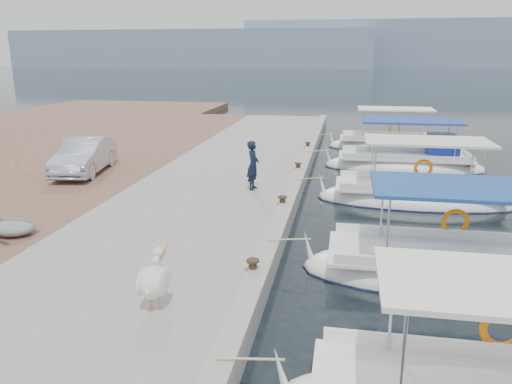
# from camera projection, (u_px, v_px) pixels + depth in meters

# --- Properties ---
(ground) EXTENTS (400.00, 400.00, 0.00)m
(ground) POSITION_uv_depth(u_px,v_px,m) (288.00, 239.00, 14.11)
(ground) COLOR black
(ground) RESTS_ON ground
(concrete_quay) EXTENTS (6.00, 40.00, 0.50)m
(concrete_quay) POSITION_uv_depth(u_px,v_px,m) (226.00, 183.00, 19.29)
(concrete_quay) COLOR gray
(concrete_quay) RESTS_ON ground
(quay_curb) EXTENTS (0.44, 40.00, 0.12)m
(quay_curb) POSITION_uv_depth(u_px,v_px,m) (298.00, 178.00, 18.74)
(quay_curb) COLOR gray
(quay_curb) RESTS_ON concrete_quay
(cobblestone_strip) EXTENTS (4.00, 40.00, 0.50)m
(cobblestone_strip) POSITION_uv_depth(u_px,v_px,m) (105.00, 177.00, 20.15)
(cobblestone_strip) COLOR brown
(cobblestone_strip) RESTS_ON ground
(distant_hills) EXTENTS (330.00, 60.00, 18.00)m
(distant_hills) POSITION_uv_depth(u_px,v_px,m) (421.00, 48.00, 198.14)
(distant_hills) COLOR #7588A2
(distant_hills) RESTS_ON ground
(fishing_caique_b) EXTENTS (6.81, 2.57, 2.83)m
(fishing_caique_b) POSITION_uv_depth(u_px,v_px,m) (448.00, 273.00, 11.64)
(fishing_caique_b) COLOR white
(fishing_caique_b) RESTS_ON ground
(fishing_caique_c) EXTENTS (6.96, 2.44, 2.83)m
(fishing_caique_c) POSITION_uv_depth(u_px,v_px,m) (417.00, 199.00, 17.59)
(fishing_caique_c) COLOR white
(fishing_caique_c) RESTS_ON ground
(fishing_caique_d) EXTENTS (7.16, 2.49, 2.83)m
(fishing_caique_d) POSITION_uv_depth(u_px,v_px,m) (406.00, 165.00, 22.71)
(fishing_caique_d) COLOR white
(fishing_caique_d) RESTS_ON ground
(fishing_caique_e) EXTENTS (6.67, 2.31, 2.83)m
(fishing_caique_e) POSITION_uv_depth(u_px,v_px,m) (390.00, 146.00, 27.60)
(fishing_caique_e) COLOR white
(fishing_caique_e) RESTS_ON ground
(mooring_bollards) EXTENTS (0.28, 20.28, 0.33)m
(mooring_bollards) POSITION_uv_depth(u_px,v_px,m) (282.00, 200.00, 15.40)
(mooring_bollards) COLOR black
(mooring_bollards) RESTS_ON concrete_quay
(pelican) EXTENTS (0.52, 1.35, 1.05)m
(pelican) POSITION_uv_depth(u_px,v_px,m) (154.00, 280.00, 9.17)
(pelican) COLOR tan
(pelican) RESTS_ON concrete_quay
(fisherman) EXTENTS (0.43, 0.63, 1.70)m
(fisherman) POSITION_uv_depth(u_px,v_px,m) (253.00, 165.00, 17.20)
(fisherman) COLOR black
(fisherman) RESTS_ON concrete_quay
(parked_car) EXTENTS (2.07, 4.28, 1.35)m
(parked_car) POSITION_uv_depth(u_px,v_px,m) (84.00, 156.00, 19.63)
(parked_car) COLOR #B3BBCD
(parked_car) RESTS_ON cobblestone_strip
(tarp_bundle) EXTENTS (1.10, 0.90, 0.40)m
(tarp_bundle) POSITION_uv_depth(u_px,v_px,m) (14.00, 227.00, 12.96)
(tarp_bundle) COLOR gray
(tarp_bundle) RESTS_ON cobblestone_strip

